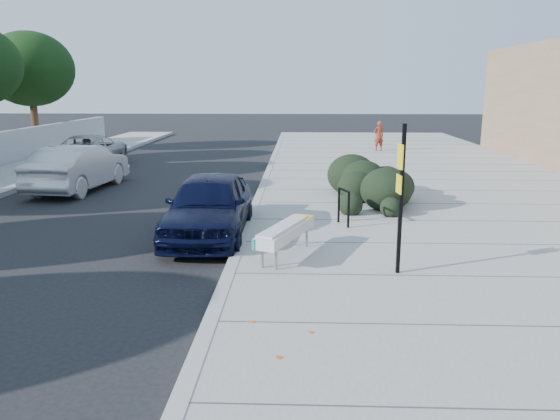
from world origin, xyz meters
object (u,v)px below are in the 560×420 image
at_px(bench, 286,232).
at_px(suv_silver, 90,151).
at_px(sign_post, 401,190).
at_px(pedestrian, 379,136).
at_px(bike_rack, 344,203).
at_px(wagon_silver, 79,168).
at_px(sedan_navy, 209,206).

height_order(bench, suv_silver, suv_silver).
height_order(bench, sign_post, sign_post).
xyz_separation_m(sign_post, pedestrian, (2.24, 18.62, -0.72)).
height_order(suv_silver, pedestrian, pedestrian).
xyz_separation_m(bike_rack, suv_silver, (-9.76, 9.84, 0.04)).
height_order(sign_post, wagon_silver, sign_post).
distance_m(bike_rack, pedestrian, 15.54).
bearing_deg(bike_rack, wagon_silver, 128.69).
distance_m(sign_post, pedestrian, 18.77).
bearing_deg(suv_silver, sedan_navy, 115.46).
bearing_deg(bench, suv_silver, 145.69).
relative_size(sign_post, pedestrian, 1.73).
relative_size(suv_silver, pedestrian, 3.39).
xyz_separation_m(bike_rack, pedestrian, (2.92, 15.27, 0.23)).
height_order(sedan_navy, pedestrian, pedestrian).
relative_size(bike_rack, wagon_silver, 0.19).
distance_m(bike_rack, suv_silver, 13.86).
xyz_separation_m(bench, bike_rack, (1.29, 2.50, 0.03)).
height_order(bike_rack, pedestrian, pedestrian).
relative_size(bench, bike_rack, 2.35).
bearing_deg(sedan_navy, wagon_silver, 132.94).
xyz_separation_m(suv_silver, pedestrian, (12.68, 5.42, 0.19)).
distance_m(suv_silver, pedestrian, 13.79).
relative_size(bike_rack, suv_silver, 0.17).
relative_size(bike_rack, sign_post, 0.33).
bearing_deg(sign_post, bike_rack, 95.18).
bearing_deg(sign_post, wagon_silver, 130.97).
xyz_separation_m(sedan_navy, pedestrian, (5.98, 15.89, 0.17)).
distance_m(bike_rack, sign_post, 3.55).
distance_m(sign_post, sedan_navy, 4.71).
bearing_deg(sign_post, bench, 150.15).
relative_size(sedan_navy, wagon_silver, 0.94).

